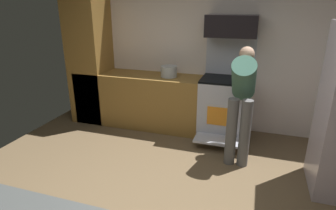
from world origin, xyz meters
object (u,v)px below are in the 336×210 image
microwave (232,26)px  person_cook (242,97)px  stock_pot (169,71)px  oven_range (225,105)px

microwave → person_cook: 1.15m
microwave → stock_pot: (-0.93, -0.08, -0.72)m
microwave → person_cook: (0.27, -0.77, -0.82)m
oven_range → stock_pot: oven_range is taller
person_cook → stock_pot: bearing=150.1°
oven_range → person_cook: oven_range is taller
microwave → oven_range: bearing=-90.0°
person_cook → stock_pot: person_cook is taller
microwave → person_cook: microwave is taller
person_cook → stock_pot: size_ratio=5.72×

